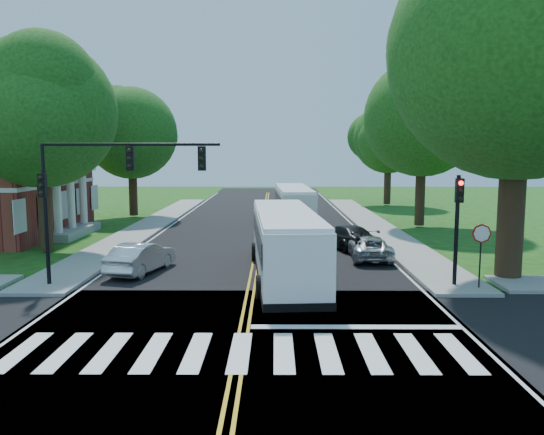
{
  "coord_description": "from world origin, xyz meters",
  "views": [
    {
      "loc": [
        0.96,
        -14.43,
        5.44
      ],
      "look_at": [
        0.82,
        10.23,
        2.4
      ],
      "focal_mm": 35.0,
      "sensor_mm": 36.0,
      "label": 1
    }
  ],
  "objects_px": {
    "signal_nw": "(102,179)",
    "suv": "(370,247)",
    "hatchback": "(141,257)",
    "dark_sedan": "(346,236)",
    "bus_lead": "(285,242)",
    "bus_follow": "(294,204)",
    "signal_ne": "(458,215)"
  },
  "relations": [
    {
      "from": "hatchback",
      "to": "dark_sedan",
      "type": "height_order",
      "value": "hatchback"
    },
    {
      "from": "hatchback",
      "to": "dark_sedan",
      "type": "xyz_separation_m",
      "value": [
        10.14,
        6.24,
        -0.03
      ]
    },
    {
      "from": "bus_lead",
      "to": "hatchback",
      "type": "height_order",
      "value": "bus_lead"
    },
    {
      "from": "signal_ne",
      "to": "bus_follow",
      "type": "height_order",
      "value": "signal_ne"
    },
    {
      "from": "dark_sedan",
      "to": "signal_ne",
      "type": "bearing_deg",
      "value": 89.53
    },
    {
      "from": "signal_nw",
      "to": "suv",
      "type": "bearing_deg",
      "value": 26.63
    },
    {
      "from": "signal_nw",
      "to": "signal_ne",
      "type": "bearing_deg",
      "value": 0.05
    },
    {
      "from": "signal_nw",
      "to": "dark_sedan",
      "type": "xyz_separation_m",
      "value": [
        10.88,
        8.95,
        -3.7
      ]
    },
    {
      "from": "bus_lead",
      "to": "suv",
      "type": "relative_size",
      "value": 2.67
    },
    {
      "from": "signal_ne",
      "to": "dark_sedan",
      "type": "height_order",
      "value": "signal_ne"
    },
    {
      "from": "signal_nw",
      "to": "hatchback",
      "type": "xyz_separation_m",
      "value": [
        0.74,
        2.71,
        -3.67
      ]
    },
    {
      "from": "signal_nw",
      "to": "suv",
      "type": "xyz_separation_m",
      "value": [
        11.65,
        5.84,
        -3.77
      ]
    },
    {
      "from": "suv",
      "to": "dark_sedan",
      "type": "distance_m",
      "value": 3.21
    },
    {
      "from": "bus_lead",
      "to": "bus_follow",
      "type": "bearing_deg",
      "value": -96.92
    },
    {
      "from": "signal_nw",
      "to": "bus_follow",
      "type": "height_order",
      "value": "signal_nw"
    },
    {
      "from": "signal_nw",
      "to": "signal_ne",
      "type": "relative_size",
      "value": 1.62
    },
    {
      "from": "bus_follow",
      "to": "hatchback",
      "type": "xyz_separation_m",
      "value": [
        -7.49,
        -16.62,
        -0.79
      ]
    },
    {
      "from": "bus_follow",
      "to": "hatchback",
      "type": "height_order",
      "value": "bus_follow"
    },
    {
      "from": "dark_sedan",
      "to": "suv",
      "type": "bearing_deg",
      "value": 83.9
    },
    {
      "from": "signal_ne",
      "to": "hatchback",
      "type": "xyz_separation_m",
      "value": [
        -13.32,
        2.7,
        -2.26
      ]
    },
    {
      "from": "signal_ne",
      "to": "bus_follow",
      "type": "bearing_deg",
      "value": 106.78
    },
    {
      "from": "signal_ne",
      "to": "dark_sedan",
      "type": "relative_size",
      "value": 0.96
    },
    {
      "from": "hatchback",
      "to": "dark_sedan",
      "type": "bearing_deg",
      "value": -134.02
    },
    {
      "from": "bus_follow",
      "to": "dark_sedan",
      "type": "bearing_deg",
      "value": 101.72
    },
    {
      "from": "hatchback",
      "to": "bus_lead",
      "type": "bearing_deg",
      "value": -173.6
    },
    {
      "from": "bus_follow",
      "to": "dark_sedan",
      "type": "distance_m",
      "value": 10.74
    },
    {
      "from": "bus_lead",
      "to": "dark_sedan",
      "type": "bearing_deg",
      "value": -120.59
    },
    {
      "from": "signal_nw",
      "to": "bus_follow",
      "type": "distance_m",
      "value": 21.2
    },
    {
      "from": "bus_lead",
      "to": "dark_sedan",
      "type": "distance_m",
      "value": 8.07
    },
    {
      "from": "dark_sedan",
      "to": "signal_nw",
      "type": "bearing_deg",
      "value": 19.44
    },
    {
      "from": "signal_ne",
      "to": "suv",
      "type": "height_order",
      "value": "signal_ne"
    },
    {
      "from": "signal_ne",
      "to": "signal_nw",
      "type": "bearing_deg",
      "value": -179.95
    }
  ]
}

